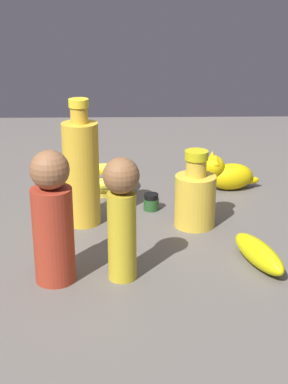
{
  "coord_description": "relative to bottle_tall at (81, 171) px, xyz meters",
  "views": [
    {
      "loc": [
        1.12,
        -0.02,
        0.5
      ],
      "look_at": [
        0.0,
        0.0,
        0.08
      ],
      "focal_mm": 54.5,
      "sensor_mm": 36.0,
      "label": 1
    }
  ],
  "objects": [
    {
      "name": "nail_polish_jar",
      "position": [
        -0.07,
        0.15,
        -0.1
      ],
      "size": [
        0.03,
        0.03,
        0.04
      ],
      "color": "#224D23",
      "rests_on": "ground"
    },
    {
      "name": "banana",
      "position": [
        0.2,
        0.34,
        -0.09
      ],
      "size": [
        0.17,
        0.09,
        0.04
      ],
      "primitive_type": "ellipsoid",
      "rotation": [
        0.0,
        0.0,
        3.46
      ],
      "color": "#CCC60D",
      "rests_on": "ground"
    },
    {
      "name": "person_figure_child",
      "position": [
        0.24,
        0.09,
        0.0
      ],
      "size": [
        0.06,
        0.06,
        0.22
      ],
      "color": "gold",
      "rests_on": "ground"
    },
    {
      "name": "cat_figurine",
      "position": [
        -0.2,
        0.34,
        -0.07
      ],
      "size": [
        0.08,
        0.15,
        0.1
      ],
      "color": "#DEBB09",
      "rests_on": "ground"
    },
    {
      "name": "bottle_short",
      "position": [
        0.02,
        0.24,
        -0.05
      ],
      "size": [
        0.09,
        0.09,
        0.16
      ],
      "color": "gold",
      "rests_on": "ground"
    },
    {
      "name": "bowl",
      "position": [
        -0.2,
        0.04,
        -0.09
      ],
      "size": [
        0.14,
        0.14,
        0.05
      ],
      "color": "gold",
      "rests_on": "ground"
    },
    {
      "name": "ground",
      "position": [
        0.03,
        0.13,
        -0.12
      ],
      "size": [
        2.0,
        2.0,
        0.0
      ],
      "primitive_type": "plane",
      "color": "#5B5651"
    },
    {
      "name": "bottle_tall",
      "position": [
        0.0,
        0.0,
        0.0
      ],
      "size": [
        0.08,
        0.08,
        0.27
      ],
      "color": "gold",
      "rests_on": "ground"
    },
    {
      "name": "person_figure_adult",
      "position": [
        0.25,
        -0.03,
        -0.0
      ],
      "size": [
        0.08,
        0.08,
        0.23
      ],
      "color": "#A03320",
      "rests_on": "ground"
    }
  ]
}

